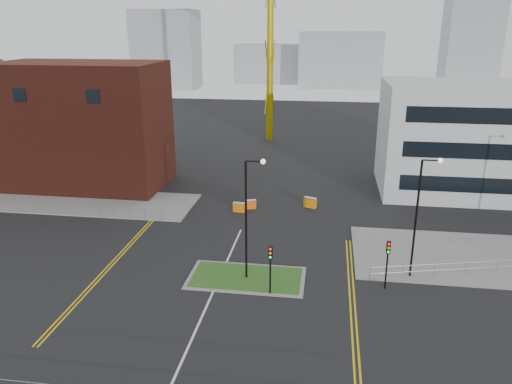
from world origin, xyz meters
TOP-DOWN VIEW (x-y plane):
  - ground at (0.00, 0.00)m, footprint 200.00×200.00m
  - pavement_left at (-20.00, 22.00)m, footprint 28.00×8.00m
  - pavement_right at (22.00, 14.00)m, footprint 24.00×10.00m
  - island_kerb at (2.00, 8.00)m, footprint 8.60×4.60m
  - grass_island at (2.00, 8.00)m, footprint 8.00×4.00m
  - brick_building at (-22.97, 28.00)m, footprint 24.20×10.07m
  - office_block at (26.01, 31.97)m, footprint 25.00×12.20m
  - streetlamp_island at (2.22, 8.00)m, footprint 1.46×0.36m
  - streetlamp_right_near at (14.22, 10.00)m, footprint 1.46×0.36m
  - traffic_light_island at (4.00, 5.98)m, footprint 0.28×0.33m
  - traffic_light_right at (12.00, 7.98)m, footprint 0.28×0.33m
  - railing_left at (-11.00, 18.00)m, footprint 6.05×0.05m
  - railing_right at (20.50, 11.50)m, footprint 19.05×5.05m
  - centre_line at (0.00, 2.00)m, footprint 0.15×30.00m
  - yellow_left_a at (-9.00, 10.00)m, footprint 0.12×24.00m
  - yellow_left_b at (-8.70, 10.00)m, footprint 0.12×24.00m
  - yellow_right_a at (9.50, 6.00)m, footprint 0.12×20.00m
  - yellow_right_b at (9.80, 6.00)m, footprint 0.12×20.00m
  - skyline_a at (-40.00, 120.00)m, footprint 18.00×12.00m
  - skyline_b at (10.00, 130.00)m, footprint 24.00×12.00m
  - skyline_c at (45.00, 125.00)m, footprint 14.00×12.00m
  - skyline_d at (-8.00, 140.00)m, footprint 30.00×12.00m
  - barrier_left at (-1.00, 21.57)m, footprint 1.20×0.51m
  - barrier_mid at (-0.01, 22.63)m, footprint 1.19×0.75m
  - barrier_right at (6.00, 23.89)m, footprint 1.35×0.92m

SIDE VIEW (x-z plane):
  - ground at x=0.00m, z-range 0.00..0.00m
  - centre_line at x=0.00m, z-range 0.00..0.01m
  - yellow_left_a at x=-9.00m, z-range 0.00..0.01m
  - yellow_left_b at x=-8.70m, z-range 0.00..0.01m
  - yellow_right_a at x=9.50m, z-range 0.00..0.01m
  - yellow_right_b at x=9.80m, z-range 0.00..0.01m
  - island_kerb at x=2.00m, z-range 0.00..0.08m
  - pavement_left at x=-20.00m, z-range 0.00..0.12m
  - pavement_right at x=22.00m, z-range 0.00..0.12m
  - grass_island at x=2.00m, z-range 0.00..0.12m
  - barrier_mid at x=-0.01m, z-range 0.04..0.99m
  - barrier_left at x=-1.00m, z-range 0.04..1.02m
  - barrier_right at x=6.00m, z-range 0.05..1.13m
  - railing_left at x=-11.00m, z-range 0.19..1.29m
  - railing_right at x=20.50m, z-range 0.23..1.33m
  - traffic_light_island at x=4.00m, z-range 0.74..4.39m
  - traffic_light_right at x=12.00m, z-range 0.74..4.39m
  - streetlamp_island at x=2.22m, z-range 0.82..10.00m
  - streetlamp_right_near at x=14.22m, z-range 0.82..10.00m
  - skyline_d at x=-8.00m, z-range 0.00..12.00m
  - office_block at x=26.01m, z-range 0.00..12.00m
  - brick_building at x=-22.97m, z-range -0.27..13.97m
  - skyline_b at x=10.00m, z-range 0.00..16.00m
  - skyline_a at x=-40.00m, z-range 0.00..22.00m
  - skyline_c at x=45.00m, z-range 0.00..28.00m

